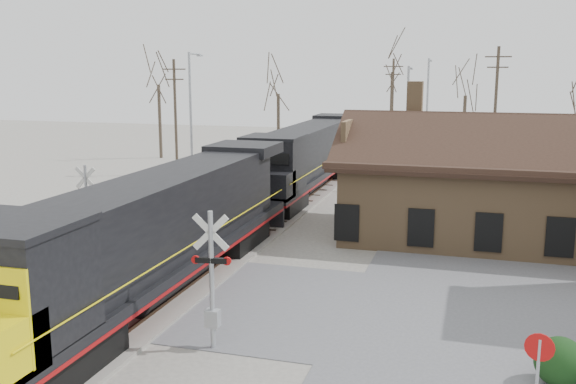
% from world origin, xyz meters
% --- Properties ---
extents(ground, '(140.00, 140.00, 0.00)m').
position_xyz_m(ground, '(0.00, 0.00, 0.00)').
color(ground, '#A6A196').
rests_on(ground, ground).
extents(road, '(60.00, 9.00, 0.03)m').
position_xyz_m(road, '(0.00, 0.00, 0.01)').
color(road, '#5B5B5F').
rests_on(road, ground).
extents(track_main, '(3.40, 90.00, 0.24)m').
position_xyz_m(track_main, '(0.00, 15.00, 0.07)').
color(track_main, '#A6A196').
rests_on(track_main, ground).
extents(track_siding, '(3.40, 90.00, 0.24)m').
position_xyz_m(track_siding, '(-4.50, 15.00, 0.07)').
color(track_siding, '#A6A196').
rests_on(track_siding, ground).
extents(depot, '(15.20, 9.31, 7.90)m').
position_xyz_m(depot, '(11.99, 12.00, 2.41)').
color(depot, '#916F4B').
rests_on(depot, ground).
extents(locomotive_lead, '(3.24, 21.67, 4.82)m').
position_xyz_m(locomotive_lead, '(0.00, -1.01, 2.53)').
color(locomotive_lead, black).
rests_on(locomotive_lead, ground).
extents(locomotive_trailing, '(3.24, 21.67, 4.56)m').
position_xyz_m(locomotive_trailing, '(0.00, 20.94, 2.53)').
color(locomotive_trailing, black).
rests_on(locomotive_trailing, ground).
extents(crossbuck_near, '(1.25, 0.33, 4.37)m').
position_xyz_m(crossbuck_near, '(3.73, -4.22, 2.03)').
color(crossbuck_near, '#A5A8AD').
rests_on(crossbuck_near, ground).
extents(crossbuck_far, '(1.17, 0.31, 4.10)m').
position_xyz_m(crossbuck_far, '(-6.37, 4.45, 1.92)').
color(crossbuck_far, '#A5A8AD').
rests_on(crossbuck_far, ground).
extents(do_not_enter_sign, '(0.70, 0.18, 2.36)m').
position_xyz_m(do_not_enter_sign, '(12.95, -6.05, 1.63)').
color(do_not_enter_sign, '#A5A8AD').
rests_on(do_not_enter_sign, ground).
extents(hedge_a, '(1.38, 1.38, 1.38)m').
position_xyz_m(hedge_a, '(13.75, -3.75, 0.69)').
color(hedge_a, black).
rests_on(hedge_a, ground).
extents(streetlight_a, '(0.25, 2.04, 9.63)m').
position_xyz_m(streetlight_a, '(-7.03, 17.84, 5.36)').
color(streetlight_a, '#A5A8AD').
rests_on(streetlight_a, ground).
extents(streetlight_b, '(0.25, 2.04, 8.75)m').
position_xyz_m(streetlight_b, '(6.50, 24.44, 4.91)').
color(streetlight_b, '#A5A8AD').
rests_on(streetlight_b, ground).
extents(streetlight_c, '(0.25, 2.04, 9.41)m').
position_xyz_m(streetlight_c, '(7.21, 33.18, 5.24)').
color(streetlight_c, '#A5A8AD').
rests_on(streetlight_c, ground).
extents(utility_pole_a, '(2.00, 0.24, 9.33)m').
position_xyz_m(utility_pole_a, '(-12.26, 26.02, 4.88)').
color(utility_pole_a, '#382D23').
rests_on(utility_pole_a, ground).
extents(utility_pole_b, '(2.00, 0.24, 9.60)m').
position_xyz_m(utility_pole_b, '(2.71, 45.94, 5.02)').
color(utility_pole_b, '#382D23').
rests_on(utility_pole_b, ground).
extents(utility_pole_c, '(2.00, 0.24, 10.27)m').
position_xyz_m(utility_pole_c, '(12.56, 31.72, 5.37)').
color(utility_pole_c, '#382D23').
rests_on(utility_pole_c, ground).
extents(tree_a, '(4.72, 4.72, 11.57)m').
position_xyz_m(tree_a, '(-18.24, 34.72, 8.24)').
color(tree_a, '#382D23').
rests_on(tree_a, ground).
extents(tree_b, '(4.13, 4.13, 10.13)m').
position_xyz_m(tree_b, '(-7.20, 37.89, 7.21)').
color(tree_b, '#382D23').
rests_on(tree_b, ground).
extents(tree_c, '(5.49, 5.49, 13.44)m').
position_xyz_m(tree_c, '(2.59, 46.09, 9.58)').
color(tree_c, '#382D23').
rests_on(tree_c, ground).
extents(tree_d, '(4.03, 4.03, 9.87)m').
position_xyz_m(tree_d, '(10.05, 42.84, 7.02)').
color(tree_d, '#382D23').
rests_on(tree_d, ground).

